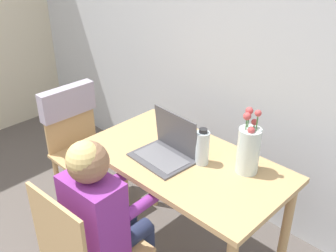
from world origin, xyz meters
The scene contains 7 objects.
wall_back centered at (0.00, 2.23, 1.25)m, with size 6.40×0.05×2.50m.
dining_table centered at (0.20, 1.53, 0.63)m, with size 1.11×0.60×0.74m.
chair_spare centered at (-0.74, 1.47, 0.58)m, with size 0.44×0.41×0.87m.
person_seated centered at (0.13, 1.03, 0.66)m, with size 0.31×0.43×1.05m.
laptop centered at (0.11, 1.49, 0.79)m, with size 0.32×0.25×0.24m.
flower_vase centered at (0.49, 1.67, 0.87)m, with size 0.11×0.11×0.35m.
water_bottle centered at (0.28, 1.56, 0.83)m, with size 0.07×0.07×0.20m.
Camera 1 is at (1.34, 0.23, 1.88)m, focal length 42.00 mm.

